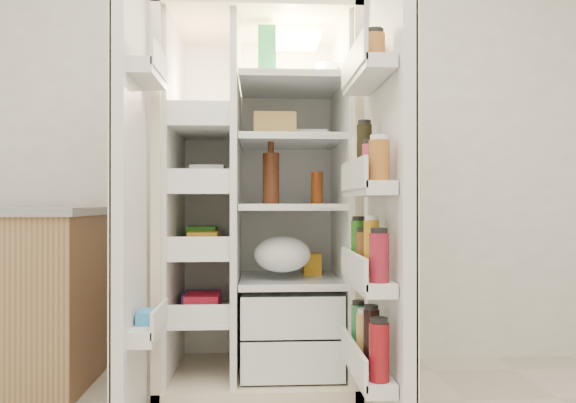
{
  "coord_description": "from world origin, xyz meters",
  "views": [
    {
      "loc": [
        -0.05,
        -1.1,
        0.9
      ],
      "look_at": [
        0.08,
        1.25,
        0.91
      ],
      "focal_mm": 34.0,
      "sensor_mm": 36.0,
      "label": 1
    }
  ],
  "objects": [
    {
      "name": "refrigerator",
      "position": [
        -0.03,
        1.65,
        0.74
      ],
      "size": [
        0.92,
        0.7,
        1.8
      ],
      "color": "beige",
      "rests_on": "floor"
    },
    {
      "name": "wall_back",
      "position": [
        0.0,
        2.0,
        1.35
      ],
      "size": [
        4.0,
        0.02,
        2.7
      ],
      "primitive_type": "cube",
      "color": "white",
      "rests_on": "floor"
    },
    {
      "name": "freezer_door",
      "position": [
        -0.54,
        1.05,
        0.89
      ],
      "size": [
        0.15,
        0.4,
        1.72
      ],
      "color": "silver",
      "rests_on": "floor"
    },
    {
      "name": "fridge_door",
      "position": [
        0.44,
        0.96,
        0.87
      ],
      "size": [
        0.17,
        0.58,
        1.72
      ],
      "color": "silver",
      "rests_on": "floor"
    }
  ]
}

